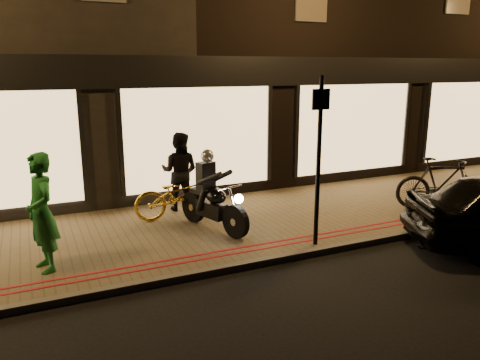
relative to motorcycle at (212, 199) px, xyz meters
name	(u,v)px	position (x,y,z in m)	size (l,w,h in m)	color
ground	(280,263)	(0.53, -1.80, -0.73)	(90.00, 90.00, 0.00)	black
sidewalk	(233,225)	(0.53, 0.20, -0.67)	(50.00, 4.00, 0.12)	brown
kerb_stone	(279,259)	(0.53, -1.75, -0.67)	(50.00, 0.14, 0.12)	#59544C
red_kerb_lines	(265,246)	(0.53, -1.25, -0.61)	(50.00, 0.26, 0.01)	maroon
building_row	(144,35)	(0.53, 7.19, 3.51)	(48.00, 10.11, 8.50)	black
motorcycle	(212,199)	(0.00, 0.00, 0.00)	(0.80, 1.88, 1.59)	black
sign_post	(319,153)	(1.40, -1.55, 1.06)	(0.35, 0.08, 3.00)	black
bicycle_gold	(180,195)	(-0.36, 0.91, -0.11)	(0.67, 1.93, 1.02)	gold
bicycle_dark	(441,184)	(5.16, -0.88, -0.02)	(0.56, 1.97, 1.18)	black
person_green	(42,213)	(-3.09, -0.69, 0.33)	(0.69, 0.45, 1.88)	#1F762C
person_dark	(180,172)	(-0.17, 1.52, 0.26)	(0.85, 0.66, 1.75)	black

